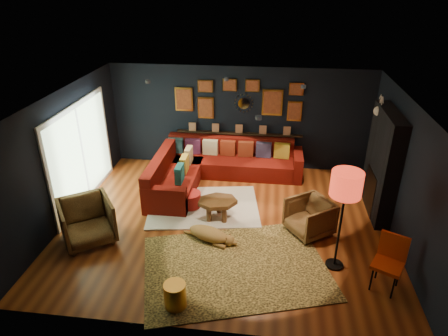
# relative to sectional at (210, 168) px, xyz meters

# --- Properties ---
(floor) EXTENTS (6.50, 6.50, 0.00)m
(floor) POSITION_rel_sectional_xyz_m (0.61, -1.81, -0.32)
(floor) COLOR #9C4B1C
(floor) RESTS_ON ground
(room_walls) EXTENTS (6.50, 6.50, 6.50)m
(room_walls) POSITION_rel_sectional_xyz_m (0.61, -1.81, 1.27)
(room_walls) COLOR black
(room_walls) RESTS_ON ground
(sectional) EXTENTS (3.41, 2.69, 0.86)m
(sectional) POSITION_rel_sectional_xyz_m (0.00, 0.00, 0.00)
(sectional) COLOR maroon
(sectional) RESTS_ON ground
(ledge) EXTENTS (3.20, 0.12, 0.04)m
(ledge) POSITION_rel_sectional_xyz_m (0.61, 0.87, 0.60)
(ledge) COLOR black
(ledge) RESTS_ON room_walls
(gallery_wall) EXTENTS (3.15, 0.04, 1.02)m
(gallery_wall) POSITION_rel_sectional_xyz_m (0.60, 0.91, 1.48)
(gallery_wall) COLOR gold
(gallery_wall) RESTS_ON room_walls
(sunburst_mirror) EXTENTS (0.47, 0.16, 0.47)m
(sunburst_mirror) POSITION_rel_sectional_xyz_m (0.71, 0.91, 1.38)
(sunburst_mirror) COLOR silver
(sunburst_mirror) RESTS_ON room_walls
(fireplace) EXTENTS (0.31, 1.60, 2.20)m
(fireplace) POSITION_rel_sectional_xyz_m (3.71, -0.91, 0.70)
(fireplace) COLOR black
(fireplace) RESTS_ON ground
(deer_head) EXTENTS (0.50, 0.28, 0.45)m
(deer_head) POSITION_rel_sectional_xyz_m (3.75, -0.41, 1.73)
(deer_head) COLOR white
(deer_head) RESTS_ON fireplace
(sliding_door) EXTENTS (0.06, 2.80, 2.20)m
(sliding_door) POSITION_rel_sectional_xyz_m (-2.60, -1.21, 0.78)
(sliding_door) COLOR white
(sliding_door) RESTS_ON ground
(ceiling_spots) EXTENTS (3.30, 2.50, 0.06)m
(ceiling_spots) POSITION_rel_sectional_xyz_m (0.61, -1.01, 2.24)
(ceiling_spots) COLOR black
(ceiling_spots) RESTS_ON room_walls
(shag_rug) EXTENTS (2.59, 2.06, 0.03)m
(shag_rug) POSITION_rel_sectional_xyz_m (0.05, -1.28, -0.31)
(shag_rug) COLOR white
(shag_rug) RESTS_ON ground
(leopard_rug) EXTENTS (3.63, 3.04, 0.02)m
(leopard_rug) POSITION_rel_sectional_xyz_m (0.94, -3.15, -0.31)
(leopard_rug) COLOR #DBB85B
(leopard_rug) RESTS_ON ground
(coffee_table) EXTENTS (0.96, 0.81, 0.42)m
(coffee_table) POSITION_rel_sectional_xyz_m (0.42, -1.68, 0.04)
(coffee_table) COLOR brown
(coffee_table) RESTS_ON shag_rug
(pouf) EXTENTS (0.48, 0.48, 0.31)m
(pouf) POSITION_rel_sectional_xyz_m (-0.24, -1.30, -0.13)
(pouf) COLOR #A51D1B
(pouf) RESTS_ON shag_rug
(armchair_left) EXTENTS (1.23, 1.22, 0.93)m
(armchair_left) POSITION_rel_sectional_xyz_m (-1.90, -2.72, 0.14)
(armchair_left) COLOR #A36F37
(armchair_left) RESTS_ON ground
(armchair_right) EXTENTS (1.01, 1.03, 0.78)m
(armchair_right) POSITION_rel_sectional_xyz_m (2.25, -1.94, 0.07)
(armchair_right) COLOR #A36F37
(armchair_right) RESTS_ON ground
(gold_stool) EXTENTS (0.34, 0.34, 0.43)m
(gold_stool) POSITION_rel_sectional_xyz_m (0.11, -4.16, -0.11)
(gold_stool) COLOR gold
(gold_stool) RESTS_ON ground
(orange_chair) EXTENTS (0.60, 0.60, 0.94)m
(orange_chair) POSITION_rel_sectional_xyz_m (3.40, -3.28, 0.23)
(orange_chair) COLOR black
(orange_chair) RESTS_ON ground
(floor_lamp) EXTENTS (0.50, 0.50, 1.83)m
(floor_lamp) POSITION_rel_sectional_xyz_m (2.64, -2.89, 1.23)
(floor_lamp) COLOR black
(floor_lamp) RESTS_ON ground
(dog) EXTENTS (1.24, 0.91, 0.35)m
(dog) POSITION_rel_sectional_xyz_m (0.35, -2.44, -0.13)
(dog) COLOR #A37946
(dog) RESTS_ON leopard_rug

